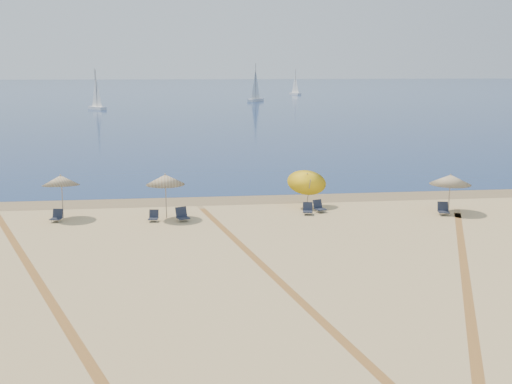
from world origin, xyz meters
TOP-DOWN VIEW (x-y plane):
  - ocean at (0.00, 225.00)m, footprint 500.00×500.00m
  - wet_sand at (0.00, 24.00)m, footprint 500.00×500.00m
  - umbrella_1 at (-10.70, 20.42)m, footprint 2.02×2.06m
  - umbrella_2 at (-5.02, 19.73)m, footprint 2.12×2.12m
  - umbrella_3 at (3.23, 21.50)m, footprint 2.32×2.29m
  - umbrella_4 at (11.09, 19.25)m, footprint 2.32×2.32m
  - chair_1 at (-10.89, 19.72)m, footprint 0.67×0.75m
  - chair_2 at (-5.69, 19.17)m, footprint 0.57×0.65m
  - chair_3 at (-4.15, 19.03)m, footprint 0.82×0.89m
  - chair_4 at (2.92, 19.72)m, footprint 0.66×0.74m
  - chair_5 at (3.69, 20.20)m, footprint 0.79×0.84m
  - chair_6 at (10.53, 18.72)m, footprint 0.71×0.79m
  - sailboat_0 at (-21.24, 109.71)m, footprint 4.11×5.04m
  - sailboat_1 at (-31.20, 177.80)m, footprint 2.04×5.49m
  - sailboat_2 at (30.04, 170.24)m, footprint 2.91×5.32m
  - sailboat_3 at (13.49, 134.49)m, footprint 4.62×6.07m
  - tire_tracks at (-1.54, 9.11)m, footprint 53.87×43.34m

SIDE VIEW (x-z plane):
  - tire_tracks at x=-1.54m, z-range 0.00..0.00m
  - wet_sand at x=0.00m, z-range 0.00..0.00m
  - ocean at x=0.00m, z-range 0.01..0.01m
  - chair_2 at x=-5.69m, z-range -0.04..0.57m
  - chair_1 at x=-10.89m, z-range -0.04..0.62m
  - chair_4 at x=2.92m, z-range -0.04..0.62m
  - chair_5 at x=3.69m, z-range -0.04..0.65m
  - chair_6 at x=10.53m, z-range -0.04..0.67m
  - chair_3 at x=-4.15m, z-range -0.04..0.70m
  - umbrella_3 at x=3.23m, z-range 0.45..2.98m
  - umbrella_4 at x=11.09m, z-range 0.78..3.03m
  - umbrella_1 at x=-10.70m, z-range 0.87..3.38m
  - umbrella_2 at x=-5.02m, z-range 0.91..3.43m
  - sailboat_2 at x=30.04m, z-range -1.52..6.18m
  - sailboat_0 at x=-21.24m, z-range -1.54..6.25m
  - sailboat_1 at x=-31.20m, z-range -1.57..6.40m
  - sailboat_3 at x=13.49m, z-range -1.82..7.39m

